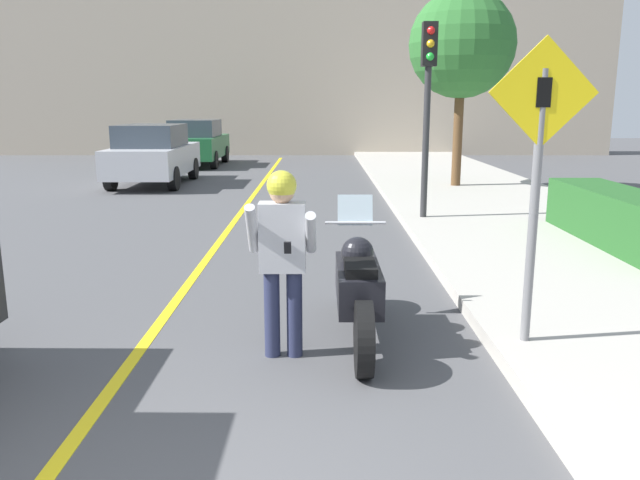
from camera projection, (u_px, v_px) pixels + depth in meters
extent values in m
cube|color=yellow|center=(202.00, 263.00, 8.91)|extent=(0.12, 36.00, 0.01)
cube|color=#B2A38E|center=(294.00, 71.00, 27.67)|extent=(28.00, 1.20, 7.40)
cylinder|color=black|center=(362.00, 339.00, 5.14)|extent=(0.14, 0.64, 0.64)
cylinder|color=black|center=(351.00, 282.00, 6.79)|extent=(0.14, 0.64, 0.64)
cube|color=black|center=(356.00, 284.00, 5.92)|extent=(0.40, 1.16, 0.36)
sphere|color=black|center=(356.00, 253.00, 6.02)|extent=(0.32, 0.32, 0.32)
cube|color=black|center=(358.00, 268.00, 5.61)|extent=(0.28, 0.48, 0.10)
cylinder|color=silver|center=(354.00, 223.00, 6.38)|extent=(0.62, 0.03, 0.03)
cube|color=silver|center=(353.00, 210.00, 6.43)|extent=(0.36, 0.12, 0.31)
cylinder|color=#282D4C|center=(270.00, 314.00, 5.54)|extent=(0.14, 0.14, 0.79)
cylinder|color=#282D4C|center=(293.00, 314.00, 5.54)|extent=(0.14, 0.14, 0.79)
cube|color=#B7B7BC|center=(280.00, 237.00, 5.40)|extent=(0.40, 0.22, 0.60)
cylinder|color=#B7B7BC|center=(250.00, 229.00, 5.28)|extent=(0.09, 0.37, 0.47)
cylinder|color=#B7B7BC|center=(309.00, 233.00, 5.27)|extent=(0.09, 0.43, 0.43)
sphere|color=tan|center=(280.00, 191.00, 5.31)|extent=(0.22, 0.22, 0.22)
sphere|color=gold|center=(280.00, 185.00, 5.30)|extent=(0.26, 0.26, 0.26)
cube|color=black|center=(286.00, 248.00, 5.13)|extent=(0.06, 0.05, 0.11)
cylinder|color=slate|center=(532.00, 210.00, 5.35)|extent=(0.08, 0.08, 2.35)
cube|color=yellow|center=(541.00, 93.00, 5.12)|extent=(0.91, 0.02, 0.91)
cube|color=black|center=(542.00, 92.00, 5.10)|extent=(0.12, 0.01, 0.24)
cylinder|color=#2D2D30|center=(425.00, 122.00, 11.37)|extent=(0.12, 0.12, 3.49)
cube|color=black|center=(427.00, 44.00, 11.06)|extent=(0.26, 0.22, 0.76)
sphere|color=red|center=(429.00, 30.00, 10.89)|extent=(0.14, 0.14, 0.14)
sphere|color=gold|center=(429.00, 44.00, 10.94)|extent=(0.14, 0.14, 0.14)
sphere|color=green|center=(428.00, 57.00, 10.99)|extent=(0.14, 0.14, 0.14)
cube|color=#235623|center=(621.00, 219.00, 9.33)|extent=(0.90, 3.85, 0.79)
cylinder|color=brown|center=(456.00, 135.00, 16.05)|extent=(0.24, 0.24, 2.61)
sphere|color=#2D6B2D|center=(460.00, 44.00, 15.58)|extent=(2.66, 2.66, 2.66)
cylinder|color=black|center=(137.00, 169.00, 18.86)|extent=(0.22, 0.64, 0.64)
cylinder|color=black|center=(191.00, 169.00, 18.87)|extent=(0.22, 0.64, 0.64)
cylinder|color=black|center=(108.00, 179.00, 16.32)|extent=(0.22, 0.64, 0.64)
cylinder|color=black|center=(172.00, 179.00, 16.32)|extent=(0.22, 0.64, 0.64)
cube|color=silver|center=(152.00, 160.00, 17.51)|extent=(1.80, 4.20, 0.76)
cube|color=#38424C|center=(149.00, 136.00, 17.20)|extent=(1.58, 2.18, 0.60)
cylinder|color=black|center=(181.00, 154.00, 24.36)|extent=(0.22, 0.64, 0.64)
cylinder|color=black|center=(223.00, 154.00, 24.37)|extent=(0.22, 0.64, 0.64)
cylinder|color=black|center=(165.00, 160.00, 21.82)|extent=(0.22, 0.64, 0.64)
cylinder|color=black|center=(212.00, 160.00, 21.82)|extent=(0.22, 0.64, 0.64)
cube|color=#1E6033|center=(195.00, 147.00, 23.01)|extent=(1.80, 4.20, 0.76)
cube|color=#38424C|center=(193.00, 128.00, 22.70)|extent=(1.58, 2.18, 0.60)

